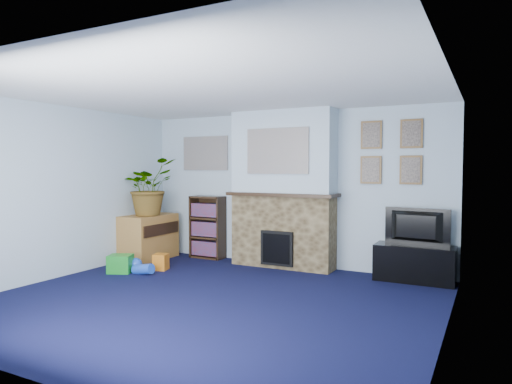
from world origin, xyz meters
The scene contains 26 objects.
floor centered at (0.00, 0.00, 0.00)m, with size 5.00×4.50×0.01m, color black.
ceiling centered at (0.00, 0.00, 2.40)m, with size 5.00×4.50×0.01m, color white.
wall_back centered at (0.00, 2.25, 1.20)m, with size 5.00×0.04×2.40m, color #ADC2D1.
wall_front centered at (0.00, -2.25, 1.20)m, with size 5.00×0.04×2.40m, color #ADC2D1.
wall_left centered at (-2.50, 0.00, 1.20)m, with size 0.04×4.50×2.40m, color #ADC2D1.
wall_right centered at (2.50, 0.00, 1.20)m, with size 0.04×4.50×2.40m, color #ADC2D1.
chimney_breast centered at (0.00, 2.05, 1.18)m, with size 1.72×0.50×2.40m.
collage_main centered at (0.00, 1.84, 1.78)m, with size 1.00×0.03×0.68m, color gray.
collage_left centered at (-1.55, 2.23, 1.78)m, with size 0.90×0.03×0.58m, color gray.
portrait_tl centered at (1.30, 2.23, 2.00)m, with size 0.30×0.03×0.40m, color brown.
portrait_tr centered at (1.85, 2.23, 2.00)m, with size 0.30×0.03×0.40m, color brown.
portrait_bl centered at (1.30, 2.23, 1.50)m, with size 0.30×0.03×0.40m, color brown.
portrait_br centered at (1.85, 2.23, 1.50)m, with size 0.30×0.03×0.40m, color brown.
tv_stand centered at (1.95, 2.03, 0.22)m, with size 1.03×0.43×0.49m, color black.
television centered at (1.95, 2.05, 0.74)m, with size 0.86×0.11×0.50m, color black.
bookshelf centered at (-1.42, 2.11, 0.50)m, with size 0.58×0.28×1.05m.
sideboard centered at (-2.24, 1.55, 0.35)m, with size 0.53×0.96×0.74m, color #A67235.
potted_plant centered at (-2.19, 1.50, 1.22)m, with size 0.85×0.74×0.94m, color #26661E.
mantel_clock centered at (-0.04, 2.00, 1.22)m, with size 0.10×0.06×0.15m, color gold.
mantel_candle centered at (0.33, 2.00, 1.23)m, with size 0.05×0.05×0.17m, color #B2BFC6.
mantel_teddy centered at (-0.54, 2.00, 1.22)m, with size 0.14×0.14×0.14m, color gray.
mantel_can centered at (0.72, 2.00, 1.21)m, with size 0.05×0.05×0.11m, color orange.
green_crate centered at (-1.94, 0.58, 0.14)m, with size 0.33×0.26×0.26m, color #198C26.
toy_ball centered at (-1.82, 0.77, 0.09)m, with size 0.19×0.19×0.19m, color blue.
toy_block centered at (-1.53, 1.00, 0.11)m, with size 0.20×0.20×0.24m, color orange.
toy_tube centered at (-1.58, 0.66, 0.07)m, with size 0.15×0.15×0.32m, color blue.
Camera 1 is at (2.86, -4.34, 1.53)m, focal length 32.00 mm.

